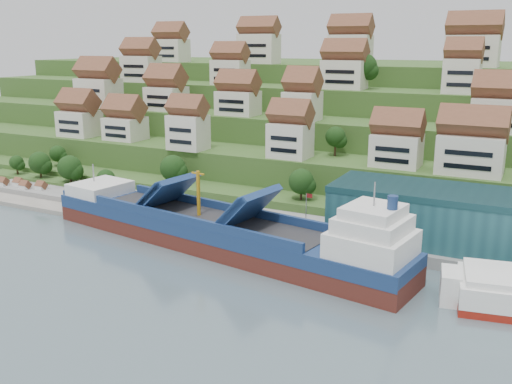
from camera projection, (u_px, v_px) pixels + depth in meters
The scene contains 10 objects.
ground at pixel (199, 245), 109.78m from camera, with size 300.00×300.00×0.00m, color slate.
quay at pixel (324, 233), 113.61m from camera, with size 180.00×14.00×2.20m, color gray.
pebble_beach at pixel (32, 193), 145.53m from camera, with size 45.00×20.00×1.00m, color gray.
hillside at pixel (361, 124), 196.23m from camera, with size 260.00×128.00×31.00m.
hillside_village at pixel (307, 89), 158.85m from camera, with size 151.83×65.65×29.55m.
hillside_trees at pixel (256, 129), 147.24m from camera, with size 141.53×62.61×32.38m.
warehouse at pixel (502, 223), 99.68m from camera, with size 60.00×15.00×10.00m, color #23575F.
flagpole at pixel (307, 210), 108.66m from camera, with size 1.28×0.16×8.00m.
beach_huts at pixel (22, 188), 144.93m from camera, with size 14.40×3.70×2.20m.
cargo_ship at pixel (224, 233), 106.70m from camera, with size 78.55×23.71×17.21m.
Camera 1 is at (56.96, -87.17, 37.91)m, focal length 40.00 mm.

